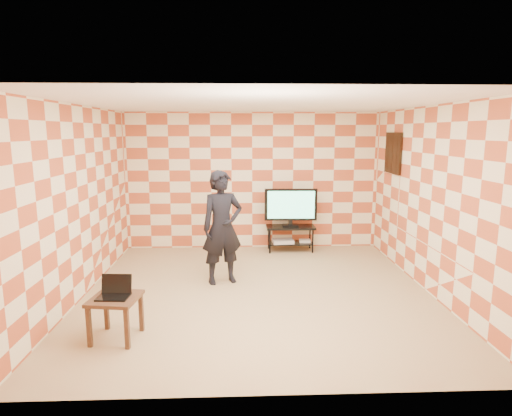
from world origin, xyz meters
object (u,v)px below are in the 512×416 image
at_px(side_table, 115,304).
at_px(tv_stand, 290,233).
at_px(person, 222,227).
at_px(tv, 291,206).

bearing_deg(side_table, tv_stand, 55.74).
bearing_deg(side_table, person, 57.81).
distance_m(tv, side_table, 4.30).
relative_size(tv_stand, side_table, 1.64).
relative_size(tv, person, 0.58).
bearing_deg(tv_stand, person, -126.35).
distance_m(tv_stand, side_table, 4.27).
xyz_separation_m(tv_stand, tv, (0.00, -0.00, 0.54)).
distance_m(tv, person, 2.13).
xyz_separation_m(tv, person, (-1.26, -1.72, -0.03)).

